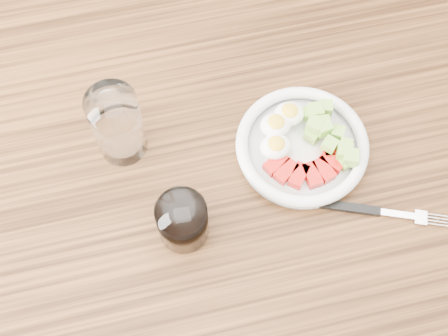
{
  "coord_description": "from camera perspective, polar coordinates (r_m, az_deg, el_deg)",
  "views": [
    {
      "loc": [
        -0.09,
        -0.34,
        1.61
      ],
      "look_at": [
        -0.01,
        0.01,
        0.8
      ],
      "focal_mm": 50.0,
      "sensor_mm": 36.0,
      "label": 1
    }
  ],
  "objects": [
    {
      "name": "bowl",
      "position": [
        0.92,
        7.13,
        2.15
      ],
      "size": [
        0.2,
        0.2,
        0.05
      ],
      "color": "white",
      "rests_on": "dining_table"
    },
    {
      "name": "water_glass",
      "position": [
        0.89,
        -9.74,
        3.93
      ],
      "size": [
        0.07,
        0.07,
        0.13
      ],
      "primitive_type": "cylinder",
      "color": "white",
      "rests_on": "dining_table"
    },
    {
      "name": "dining_table",
      "position": [
        1.0,
        0.69,
        -3.45
      ],
      "size": [
        1.5,
        0.9,
        0.77
      ],
      "color": "brown",
      "rests_on": "ground"
    },
    {
      "name": "ground",
      "position": [
        1.64,
        0.43,
        -11.73
      ],
      "size": [
        4.0,
        4.0,
        0.0
      ],
      "primitive_type": "plane",
      "color": "brown",
      "rests_on": "ground"
    },
    {
      "name": "fork",
      "position": [
        0.91,
        12.88,
        -3.76
      ],
      "size": [
        0.18,
        0.08,
        0.01
      ],
      "color": "black",
      "rests_on": "dining_table"
    },
    {
      "name": "coffee_glass",
      "position": [
        0.85,
        -3.81,
        -4.88
      ],
      "size": [
        0.07,
        0.07,
        0.08
      ],
      "color": "white",
      "rests_on": "dining_table"
    }
  ]
}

